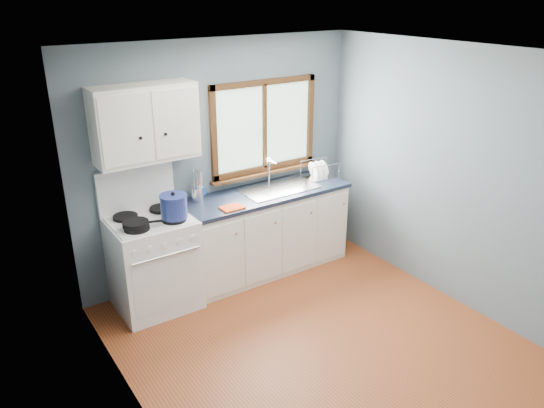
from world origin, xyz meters
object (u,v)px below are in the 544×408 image
skillet (136,224)px  dish_rack (319,173)px  sink (279,194)px  gas_range (153,260)px  thermos (199,185)px  stockpot (174,206)px  utensil_crock (197,194)px  base_cabinets (265,235)px

skillet → dish_rack: bearing=21.4°
sink → skillet: 1.68m
gas_range → skillet: bearing=-140.9°
sink → thermos: 0.91m
stockpot → thermos: 0.57m
utensil_crock → thermos: size_ratio=1.19×
stockpot → dish_rack: bearing=6.8°
base_cabinets → utensil_crock: utensil_crock is taller
stockpot → utensil_crock: (0.40, 0.33, -0.08)m
base_cabinets → sink: bearing=-0.1°
skillet → stockpot: size_ratio=1.39×
base_cabinets → stockpot: size_ratio=6.88×
base_cabinets → stockpot: (-1.12, -0.17, 0.66)m
gas_range → utensil_crock: bearing=16.8°
stockpot → gas_range: bearing=140.8°
gas_range → base_cabinets: bearing=0.8°
sink → skillet: bearing=-174.3°
stockpot → dish_rack: size_ratio=0.67×
skillet → dish_rack: size_ratio=0.93×
gas_range → sink: bearing=0.7°
sink → dish_rack: 0.61m
gas_range → sink: (1.49, 0.02, 0.37)m
stockpot → base_cabinets: bearing=8.8°
skillet → thermos: bearing=39.6°
base_cabinets → skillet: 1.60m
sink → utensil_crock: 0.92m
thermos → dish_rack: bearing=-5.3°
skillet → thermos: thermos is taller
skillet → stockpot: bearing=14.8°
stockpot → utensil_crock: size_ratio=0.72×
base_cabinets → utensil_crock: (-0.72, 0.16, 0.59)m
thermos → utensil_crock: bearing=-143.5°
base_cabinets → dish_rack: dish_rack is taller
base_cabinets → skillet: size_ratio=4.94×
base_cabinets → thermos: size_ratio=5.88×
sink → skillet: size_ratio=2.24×
thermos → dish_rack: 1.47m
stockpot → skillet: bearing=179.0°
base_cabinets → skillet: (-1.49, -0.17, 0.57)m
utensil_crock → dish_rack: bearing=-4.0°
gas_range → dish_rack: (2.08, 0.07, 0.48)m
stockpot → dish_rack: (1.89, 0.22, -0.10)m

